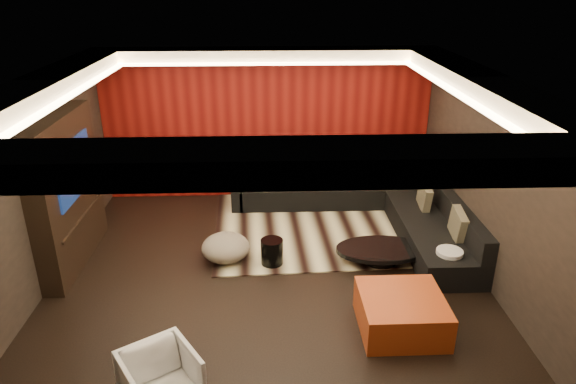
{
  "coord_description": "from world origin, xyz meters",
  "views": [
    {
      "loc": [
        0.03,
        -6.22,
        3.94
      ],
      "look_at": [
        0.3,
        0.6,
        1.05
      ],
      "focal_mm": 32.0,
      "sensor_mm": 36.0,
      "label": 1
    }
  ],
  "objects_px": {
    "drum_stool": "(272,252)",
    "armchair": "(161,381)",
    "coffee_table": "(381,254)",
    "white_side_table": "(448,265)",
    "sectional_sofa": "(367,204)",
    "orange_ottoman": "(401,313)"
  },
  "relations": [
    {
      "from": "drum_stool",
      "to": "armchair",
      "type": "height_order",
      "value": "armchair"
    },
    {
      "from": "coffee_table",
      "to": "white_side_table",
      "type": "bearing_deg",
      "value": -30.46
    },
    {
      "from": "white_side_table",
      "to": "armchair",
      "type": "distance_m",
      "value": 4.16
    },
    {
      "from": "coffee_table",
      "to": "sectional_sofa",
      "type": "bearing_deg",
      "value": 87.36
    },
    {
      "from": "orange_ottoman",
      "to": "sectional_sofa",
      "type": "distance_m",
      "value": 3.07
    },
    {
      "from": "orange_ottoman",
      "to": "armchair",
      "type": "xyz_separation_m",
      "value": [
        -2.64,
        -1.12,
        0.09
      ]
    },
    {
      "from": "drum_stool",
      "to": "white_side_table",
      "type": "height_order",
      "value": "white_side_table"
    },
    {
      "from": "white_side_table",
      "to": "sectional_sofa",
      "type": "bearing_deg",
      "value": 110.87
    },
    {
      "from": "coffee_table",
      "to": "sectional_sofa",
      "type": "xyz_separation_m",
      "value": [
        0.07,
        1.52,
        0.13
      ]
    },
    {
      "from": "white_side_table",
      "to": "armchair",
      "type": "relative_size",
      "value": 0.66
    },
    {
      "from": "drum_stool",
      "to": "coffee_table",
      "type": "bearing_deg",
      "value": 0.0
    },
    {
      "from": "coffee_table",
      "to": "drum_stool",
      "type": "xyz_separation_m",
      "value": [
        -1.61,
        0.0,
        0.08
      ]
    },
    {
      "from": "coffee_table",
      "to": "armchair",
      "type": "relative_size",
      "value": 1.93
    },
    {
      "from": "drum_stool",
      "to": "orange_ottoman",
      "type": "bearing_deg",
      "value": -45.33
    },
    {
      "from": "drum_stool",
      "to": "orange_ottoman",
      "type": "height_order",
      "value": "orange_ottoman"
    },
    {
      "from": "orange_ottoman",
      "to": "sectional_sofa",
      "type": "xyz_separation_m",
      "value": [
        0.15,
        3.07,
        0.04
      ]
    },
    {
      "from": "orange_ottoman",
      "to": "coffee_table",
      "type": "bearing_deg",
      "value": 87.12
    },
    {
      "from": "armchair",
      "to": "sectional_sofa",
      "type": "bearing_deg",
      "value": 23.15
    },
    {
      "from": "armchair",
      "to": "sectional_sofa",
      "type": "height_order",
      "value": "sectional_sofa"
    },
    {
      "from": "orange_ottoman",
      "to": "sectional_sofa",
      "type": "relative_size",
      "value": 0.27
    },
    {
      "from": "coffee_table",
      "to": "white_side_table",
      "type": "distance_m",
      "value": 0.97
    },
    {
      "from": "white_side_table",
      "to": "orange_ottoman",
      "type": "relative_size",
      "value": 0.46
    }
  ]
}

